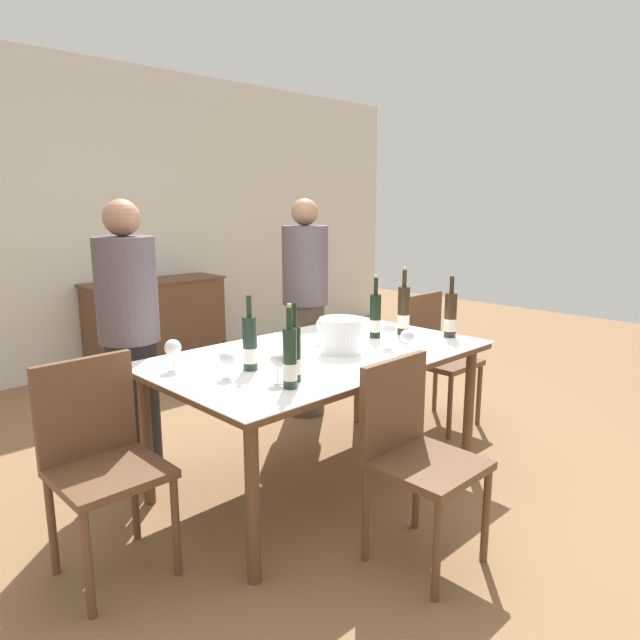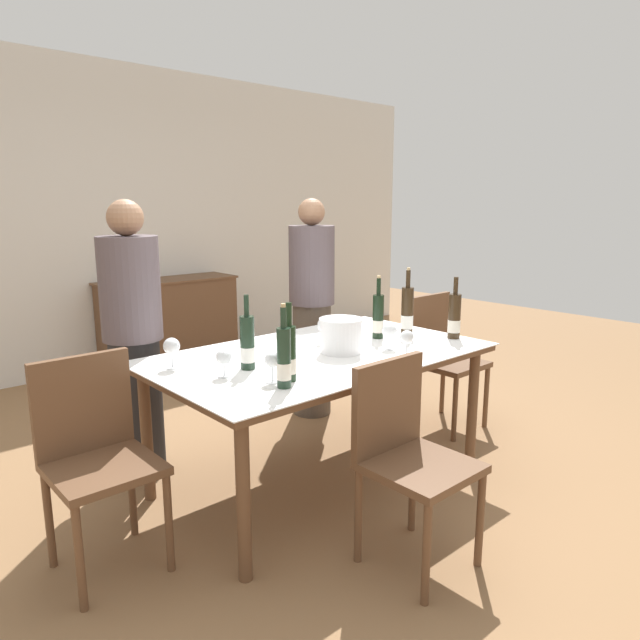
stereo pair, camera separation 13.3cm
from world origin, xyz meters
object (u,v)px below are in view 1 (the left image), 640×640
(wine_glass_1, at_px, (277,362))
(chair_near_front, at_px, (413,445))
(wine_bottle_0, at_px, (294,354))
(wine_bottle_1, at_px, (250,345))
(wine_bottle_3, at_px, (290,359))
(wine_bottle_5, at_px, (404,312))
(person_guest_left, at_px, (305,309))
(chair_right_end, at_px, (434,350))
(chair_left_end, at_px, (100,451))
(ice_bucket, at_px, (341,334))
(dining_table, at_px, (320,364))
(sideboard_cabinet, at_px, (157,323))
(person_host, at_px, (130,344))
(wine_glass_5, at_px, (407,338))
(wine_glass_0, at_px, (173,349))
(wine_bottle_4, at_px, (375,317))
(wine_glass_2, at_px, (388,331))
(wine_bottle_2, at_px, (450,316))
(wine_glass_3, at_px, (227,359))
(wine_glass_4, at_px, (323,326))

(wine_glass_1, bearing_deg, chair_near_front, -58.34)
(wine_bottle_0, bearing_deg, wine_bottle_1, 96.53)
(wine_bottle_3, relative_size, chair_near_front, 0.42)
(wine_bottle_5, bearing_deg, chair_near_front, -139.87)
(person_guest_left, bearing_deg, chair_right_end, -54.90)
(wine_bottle_0, relative_size, wine_bottle_1, 0.99)
(chair_left_end, bearing_deg, ice_bucket, -6.96)
(wine_bottle_0, relative_size, chair_right_end, 0.39)
(wine_bottle_5, bearing_deg, dining_table, 176.36)
(wine_bottle_1, distance_m, wine_bottle_5, 1.15)
(sideboard_cabinet, bearing_deg, person_host, -121.47)
(wine_glass_1, xyz_separation_m, wine_glass_5, (0.78, -0.13, 0.00))
(chair_right_end, distance_m, chair_near_front, 1.64)
(wine_bottle_3, height_order, person_guest_left, person_guest_left)
(dining_table, distance_m, wine_glass_0, 0.81)
(wine_bottle_3, xyz_separation_m, wine_bottle_5, (1.20, 0.30, 0.01))
(wine_bottle_1, distance_m, wine_glass_5, 0.83)
(wine_bottle_4, relative_size, chair_left_end, 0.42)
(wine_glass_2, bearing_deg, person_host, 137.14)
(wine_bottle_2, relative_size, wine_glass_1, 2.60)
(wine_bottle_2, distance_m, wine_glass_2, 0.49)
(wine_bottle_5, distance_m, chair_left_end, 1.92)
(dining_table, xyz_separation_m, wine_bottle_4, (0.48, 0.02, 0.19))
(dining_table, bearing_deg, wine_bottle_4, 2.33)
(wine_bottle_1, relative_size, wine_bottle_2, 0.99)
(dining_table, height_order, wine_bottle_1, wine_bottle_1)
(dining_table, bearing_deg, chair_right_end, 4.05)
(wine_bottle_3, height_order, wine_glass_5, wine_bottle_3)
(dining_table, relative_size, wine_bottle_1, 4.96)
(wine_glass_1, xyz_separation_m, person_host, (-0.20, 1.03, -0.07))
(wine_bottle_3, relative_size, wine_glass_3, 2.84)
(ice_bucket, distance_m, wine_glass_1, 0.63)
(wine_bottle_0, distance_m, wine_bottle_2, 1.26)
(chair_right_end, distance_m, person_host, 2.06)
(ice_bucket, bearing_deg, wine_glass_0, 158.25)
(wine_glass_1, height_order, wine_glass_4, wine_glass_4)
(wine_bottle_1, height_order, wine_glass_0, wine_bottle_1)
(wine_glass_4, bearing_deg, wine_glass_1, -149.84)
(wine_bottle_1, height_order, wine_glass_2, wine_bottle_1)
(wine_glass_0, height_order, chair_left_end, chair_left_end)
(wine_bottle_0, bearing_deg, sideboard_cabinet, 72.74)
(sideboard_cabinet, distance_m, wine_bottle_5, 2.86)
(wine_glass_3, xyz_separation_m, chair_right_end, (1.84, 0.12, -0.31))
(wine_glass_5, bearing_deg, wine_bottle_1, 152.64)
(dining_table, bearing_deg, wine_glass_1, -153.72)
(chair_right_end, bearing_deg, wine_bottle_5, -166.38)
(wine_bottle_2, xyz_separation_m, wine_glass_1, (-1.34, 0.03, -0.03))
(sideboard_cabinet, distance_m, wine_glass_4, 2.70)
(chair_near_front, distance_m, person_guest_left, 1.86)
(dining_table, distance_m, chair_right_end, 1.22)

